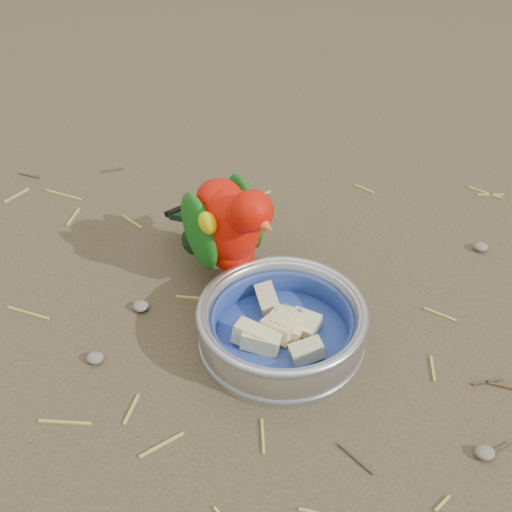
# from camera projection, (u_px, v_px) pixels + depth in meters

# --- Properties ---
(ground) EXTENTS (60.00, 60.00, 0.00)m
(ground) POSITION_uv_depth(u_px,v_px,m) (265.00, 369.00, 0.88)
(ground) COLOR #4C3D2A
(food_bowl) EXTENTS (0.21, 0.21, 0.02)m
(food_bowl) POSITION_uv_depth(u_px,v_px,m) (282.00, 340.00, 0.91)
(food_bowl) COLOR #B2B2BA
(food_bowl) RESTS_ON ground
(bowl_wall) EXTENTS (0.21, 0.21, 0.04)m
(bowl_wall) POSITION_uv_depth(u_px,v_px,m) (282.00, 323.00, 0.89)
(bowl_wall) COLOR #B2B2BA
(bowl_wall) RESTS_ON food_bowl
(fruit_wedges) EXTENTS (0.13, 0.13, 0.03)m
(fruit_wedges) POSITION_uv_depth(u_px,v_px,m) (282.00, 327.00, 0.90)
(fruit_wedges) COLOR beige
(fruit_wedges) RESTS_ON food_bowl
(lory_parrot) EXTENTS (0.22, 0.23, 0.17)m
(lory_parrot) POSITION_uv_depth(u_px,v_px,m) (229.00, 233.00, 0.96)
(lory_parrot) COLOR red
(lory_parrot) RESTS_ON ground
(ground_debris) EXTENTS (0.90, 0.80, 0.01)m
(ground_debris) POSITION_uv_depth(u_px,v_px,m) (298.00, 349.00, 0.91)
(ground_debris) COLOR #AFA344
(ground_debris) RESTS_ON ground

